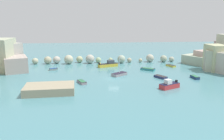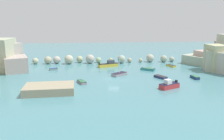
{
  "view_description": "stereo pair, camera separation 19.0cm",
  "coord_description": "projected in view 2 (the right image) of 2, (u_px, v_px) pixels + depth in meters",
  "views": [
    {
      "loc": [
        -5.2,
        -54.14,
        14.51
      ],
      "look_at": [
        0.0,
        4.97,
        1.0
      ],
      "focal_mm": 37.73,
      "sensor_mm": 36.0,
      "label": 1
    },
    {
      "loc": [
        -5.01,
        -54.16,
        14.51
      ],
      "look_at": [
        0.0,
        4.97,
        1.0
      ],
      "focal_mm": 37.73,
      "sensor_mm": 36.0,
      "label": 2
    }
  ],
  "objects": [
    {
      "name": "cove_water",
      "position": [
        114.0,
        79.0,
        56.25
      ],
      "size": [
        160.0,
        160.0,
        0.0
      ],
      "primitive_type": "plane",
      "color": "teal",
      "rests_on": "ground"
    },
    {
      "name": "moored_boat_1",
      "position": [
        109.0,
        64.0,
        69.56
      ],
      "size": [
        6.04,
        3.56,
        1.95
      ],
      "rotation": [
        0.0,
        0.0,
        0.35
      ],
      "color": "gold",
      "rests_on": "cove_water"
    },
    {
      "name": "cliff_headland_right",
      "position": [
        223.0,
        57.0,
        67.41
      ],
      "size": [
        17.62,
        22.27,
        9.43
      ],
      "color": "#B6B499",
      "rests_on": "ground"
    },
    {
      "name": "rock_breakwater",
      "position": [
        98.0,
        59.0,
        75.02
      ],
      "size": [
        45.63,
        4.45,
        2.8
      ],
      "color": "#B8B696",
      "rests_on": "ground"
    },
    {
      "name": "channel_buoy",
      "position": [
        100.0,
        64.0,
        72.77
      ],
      "size": [
        0.58,
        0.58,
        0.58
      ],
      "primitive_type": "sphere",
      "color": "gold",
      "rests_on": "cove_water"
    },
    {
      "name": "stone_dock",
      "position": [
        49.0,
        89.0,
        45.76
      ],
      "size": [
        9.81,
        6.33,
        1.54
      ],
      "primitive_type": "cube",
      "rotation": [
        0.0,
        0.0,
        0.06
      ],
      "color": "tan",
      "rests_on": "ground"
    },
    {
      "name": "moored_boat_3",
      "position": [
        171.0,
        66.0,
        69.94
      ],
      "size": [
        2.33,
        3.32,
        0.51
      ],
      "rotation": [
        0.0,
        0.0,
        1.97
      ],
      "color": "gold",
      "rests_on": "cove_water"
    },
    {
      "name": "moored_boat_4",
      "position": [
        195.0,
        77.0,
        56.31
      ],
      "size": [
        1.38,
        2.88,
        0.63
      ],
      "rotation": [
        0.0,
        0.0,
        1.68
      ],
      "color": "navy",
      "rests_on": "cove_water"
    },
    {
      "name": "moored_boat_8",
      "position": [
        169.0,
        85.0,
        48.59
      ],
      "size": [
        4.6,
        3.47,
        1.92
      ],
      "rotation": [
        0.0,
        0.0,
        3.61
      ],
      "color": "#BE3135",
      "rests_on": "cove_water"
    },
    {
      "name": "moored_boat_6",
      "position": [
        44.0,
        91.0,
        46.02
      ],
      "size": [
        3.31,
        1.5,
        0.45
      ],
      "rotation": [
        0.0,
        0.0,
        3.0
      ],
      "color": "teal",
      "rests_on": "cove_water"
    },
    {
      "name": "moored_boat_7",
      "position": [
        53.0,
        69.0,
        65.08
      ],
      "size": [
        2.52,
        1.79,
        0.59
      ],
      "rotation": [
        0.0,
        0.0,
        0.31
      ],
      "color": "gray",
      "rests_on": "cove_water"
    },
    {
      "name": "moored_boat_9",
      "position": [
        119.0,
        74.0,
        59.21
      ],
      "size": [
        4.25,
        3.96,
        4.34
      ],
      "rotation": [
        0.0,
        0.0,
        3.84
      ],
      "color": "gray",
      "rests_on": "cove_water"
    },
    {
      "name": "moored_boat_5",
      "position": [
        161.0,
        77.0,
        56.84
      ],
      "size": [
        2.85,
        3.52,
        0.54
      ],
      "rotation": [
        0.0,
        0.0,
        2.1
      ],
      "color": "navy",
      "rests_on": "cove_water"
    },
    {
      "name": "moored_boat_2",
      "position": [
        82.0,
        82.0,
        52.34
      ],
      "size": [
        2.35,
        3.3,
        0.56
      ],
      "rotation": [
        0.0,
        0.0,
        5.12
      ],
      "color": "gray",
      "rests_on": "cove_water"
    },
    {
      "name": "moored_boat_0",
      "position": [
        148.0,
        69.0,
        65.05
      ],
      "size": [
        4.07,
        3.49,
        0.59
      ],
      "rotation": [
        0.0,
        0.0,
        5.68
      ],
      "color": "teal",
      "rests_on": "cove_water"
    }
  ]
}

